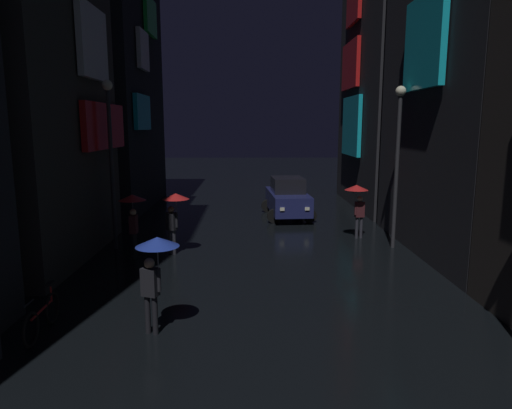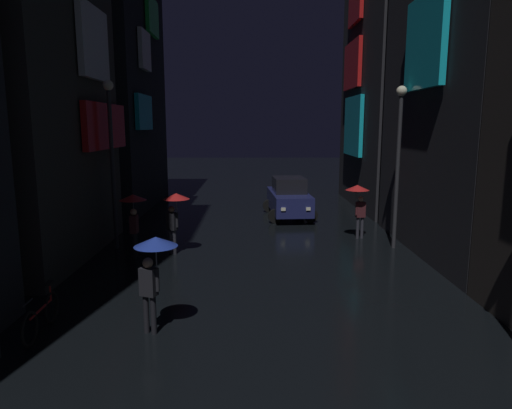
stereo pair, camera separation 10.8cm
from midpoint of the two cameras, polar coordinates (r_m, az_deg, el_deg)
name	(u,v)px [view 1 (the left image)]	position (r m, az deg, el deg)	size (l,w,h in m)	color
building_left_mid	(12,4)	(17.03, -28.40, 21.15)	(4.25, 7.35, 16.06)	#33302D
building_left_far	(109,75)	(25.88, -18.03, 15.16)	(4.25, 8.72, 13.92)	black
building_right_far	(394,69)	(26.06, 16.77, 15.96)	(4.25, 8.80, 14.64)	#232328
pedestrian_foreground_left_blue	(155,258)	(9.72, -12.82, -6.56)	(0.90, 0.90, 2.12)	black
pedestrian_midstreet_left_red	(174,206)	(15.65, -10.36, -0.24)	(0.90, 0.90, 2.12)	#2D2D38
pedestrian_foreground_right_red	(357,196)	(17.99, 12.40, 1.00)	(0.90, 0.90, 2.12)	#2D2D38
pedestrian_midstreet_centre_red	(133,208)	(15.62, -15.33, -0.45)	(0.90, 0.90, 2.12)	black
bicycle_parked_at_storefront	(42,317)	(10.92, -25.41, -12.55)	(0.15, 1.82, 0.96)	black
car_distant	(288,198)	(21.94, 3.82, 0.82)	(2.44, 4.24, 1.92)	navy
streetlamp_left_far	(111,146)	(16.69, -17.90, 6.93)	(0.36, 0.36, 5.89)	#2D2D33
streetlamp_right_far	(398,149)	(16.78, 17.12, 6.64)	(0.36, 0.36, 5.71)	#2D2D33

